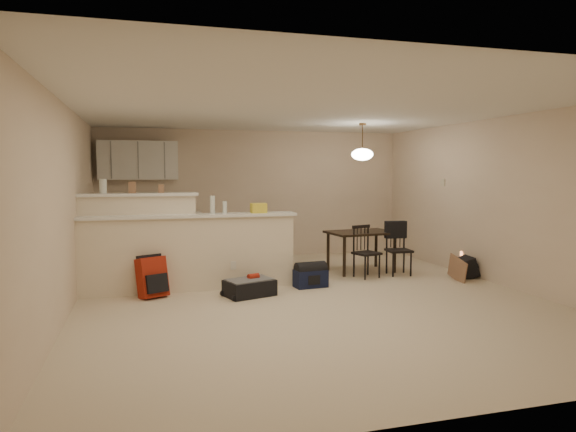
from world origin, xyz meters
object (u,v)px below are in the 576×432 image
object	(u,v)px
pendant_lamp	(362,154)
black_daypack	(466,268)
suitcase	(250,288)
dining_chair_near	(367,252)
red_backpack	(152,277)
dining_table	(361,236)
dining_chair_far	(399,249)
navy_duffel	(311,278)

from	to	relation	value
pendant_lamp	black_daypack	size ratio (longest dim) A/B	1.76
pendant_lamp	suitcase	distance (m)	3.10
dining_chair_near	red_backpack	bearing A→B (deg)	171.01
dining_table	red_backpack	bearing A→B (deg)	-171.78
red_backpack	dining_table	bearing A→B (deg)	-10.32
dining_chair_far	pendant_lamp	bearing A→B (deg)	143.05
dining_chair_near	suitcase	bearing A→B (deg)	-177.32
dining_chair_far	black_daypack	distance (m)	1.10
pendant_lamp	suitcase	xyz separation A→B (m)	(-2.16, -1.18, -1.88)
dining_table	dining_chair_far	distance (m)	0.67
red_backpack	black_daypack	distance (m)	4.88
suitcase	red_backpack	world-z (taller)	red_backpack
dining_table	dining_chair_near	xyz separation A→B (m)	(-0.11, -0.48, -0.19)
dining_chair_near	black_daypack	distance (m)	1.62
pendant_lamp	dining_chair_far	distance (m)	1.69
pendant_lamp	dining_chair_near	world-z (taller)	pendant_lamp
dining_chair_near	dining_chair_far	bearing A→B (deg)	-11.80
pendant_lamp	dining_chair_near	xyz separation A→B (m)	(-0.11, -0.48, -1.57)
pendant_lamp	dining_chair_near	distance (m)	1.65
pendant_lamp	black_daypack	bearing A→B (deg)	-31.86
suitcase	navy_duffel	xyz separation A→B (m)	(0.97, 0.28, 0.02)
dining_table	dining_chair_far	size ratio (longest dim) A/B	1.37
dining_table	black_daypack	xyz separation A→B (m)	(1.44, -0.89, -0.45)
suitcase	red_backpack	xyz separation A→B (m)	(-1.28, 0.28, 0.16)
dining_chair_far	dining_chair_near	bearing A→B (deg)	-170.35
red_backpack	pendant_lamp	bearing A→B (deg)	-10.32
suitcase	navy_duffel	distance (m)	1.01
dining_table	red_backpack	size ratio (longest dim) A/B	2.17
pendant_lamp	black_daypack	world-z (taller)	pendant_lamp
dining_chair_far	navy_duffel	xyz separation A→B (m)	(-1.67, -0.46, -0.30)
dining_table	dining_chair_near	world-z (taller)	dining_chair_near
dining_table	suitcase	size ratio (longest dim) A/B	1.83
red_backpack	navy_duffel	size ratio (longest dim) A/B	1.15
dining_chair_near	suitcase	distance (m)	2.19
suitcase	navy_duffel	world-z (taller)	navy_duffel
dining_chair_near	navy_duffel	size ratio (longest dim) A/B	1.77
pendant_lamp	navy_duffel	distance (m)	2.38
pendant_lamp	dining_chair_near	size ratio (longest dim) A/B	0.74
navy_duffel	black_daypack	world-z (taller)	black_daypack
dining_table	dining_chair_near	bearing A→B (deg)	-109.55
dining_chair_far	red_backpack	world-z (taller)	dining_chair_far
dining_table	red_backpack	xyz separation A→B (m)	(-3.45, -0.89, -0.33)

